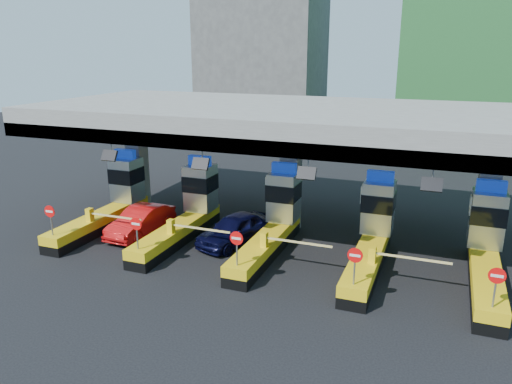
% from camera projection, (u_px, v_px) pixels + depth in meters
% --- Properties ---
extents(ground, '(120.00, 120.00, 0.00)m').
position_uv_depth(ground, '(272.00, 248.00, 25.80)').
color(ground, black).
rests_on(ground, ground).
extents(toll_canopy, '(28.00, 12.09, 7.00)m').
position_uv_depth(toll_canopy, '(291.00, 123.00, 26.67)').
color(toll_canopy, slate).
rests_on(toll_canopy, ground).
extents(toll_lane_far_left, '(4.43, 8.00, 4.16)m').
position_uv_depth(toll_lane_far_left, '(113.00, 201.00, 29.12)').
color(toll_lane_far_left, black).
rests_on(toll_lane_far_left, ground).
extents(toll_lane_left, '(4.43, 8.00, 4.16)m').
position_uv_depth(toll_lane_left, '(188.00, 210.00, 27.39)').
color(toll_lane_left, black).
rests_on(toll_lane_left, ground).
extents(toll_lane_center, '(4.43, 8.00, 4.16)m').
position_uv_depth(toll_lane_center, '(274.00, 221.00, 25.66)').
color(toll_lane_center, black).
rests_on(toll_lane_center, ground).
extents(toll_lane_right, '(4.43, 8.00, 4.16)m').
position_uv_depth(toll_lane_right, '(373.00, 234.00, 23.93)').
color(toll_lane_right, black).
rests_on(toll_lane_right, ground).
extents(toll_lane_far_right, '(4.43, 8.00, 4.16)m').
position_uv_depth(toll_lane_far_right, '(486.00, 248.00, 22.20)').
color(toll_lane_far_right, black).
rests_on(toll_lane_far_right, ground).
extents(bg_building_scaffold, '(18.00, 12.00, 28.00)m').
position_uv_depth(bg_building_scaffold, '(509.00, 3.00, 46.44)').
color(bg_building_scaffold, '#1E5926').
rests_on(bg_building_scaffold, ground).
extents(bg_building_concrete, '(14.00, 10.00, 18.00)m').
position_uv_depth(bg_building_concrete, '(262.00, 56.00, 60.41)').
color(bg_building_concrete, '#4C4C49').
rests_on(bg_building_concrete, ground).
extents(van, '(3.29, 5.06, 1.60)m').
position_uv_depth(van, '(235.00, 229.00, 26.24)').
color(van, black).
rests_on(van, ground).
extents(red_car, '(1.84, 4.73, 1.53)m').
position_uv_depth(red_car, '(141.00, 221.00, 27.55)').
color(red_car, red).
rests_on(red_car, ground).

